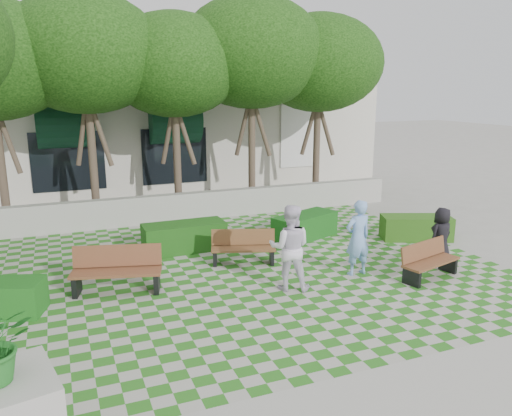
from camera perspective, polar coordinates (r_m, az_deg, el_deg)
name	(u,v)px	position (r m, az deg, el deg)	size (l,w,h in m)	color
ground	(260,287)	(11.08, 0.52, -8.99)	(90.00, 90.00, 0.00)	gray
lawn	(244,271)	(11.94, -1.34, -7.26)	(12.00, 12.00, 0.00)	#2B721E
sidewalk_south	(394,412)	(7.48, 15.52, -21.55)	(16.00, 2.00, 0.01)	#9E9B93
retaining_wall	(189,206)	(16.57, -7.72, 0.19)	(15.00, 0.36, 0.90)	#9E9B93
bench_east	(429,261)	(12.10, 19.14, -5.76)	(1.66, 0.92, 0.83)	brown
bench_mid	(243,248)	(12.38, -1.46, -4.55)	(1.66, 1.01, 0.83)	brown
bench_west	(117,271)	(11.07, -15.61, -6.91)	(1.96, 1.09, 0.98)	brown
hedge_east	(416,228)	(15.05, 17.82, -2.16)	(1.94, 0.78, 0.68)	#255015
hedge_midright	(305,226)	(14.50, 5.61, -2.08)	(2.02, 0.81, 0.71)	#134A15
hedge_midleft	(184,237)	(13.46, -8.20, -3.29)	(2.16, 0.86, 0.75)	#174612
planter_front	(2,406)	(6.60, -27.01, -19.48)	(1.33, 1.33, 1.99)	#9E9B93
person_blue	(358,238)	(11.73, 11.55, -3.36)	(0.65, 0.43, 1.78)	#7DA6E5
person_dark	(441,236)	(13.11, 20.40, -2.98)	(0.69, 0.45, 1.41)	black
person_white	(290,247)	(10.69, 3.88, -4.52)	(0.91, 0.71, 1.87)	white
tree_row	(123,55)	(15.56, -14.99, 16.55)	(17.70, 13.40, 7.41)	#47382B
building	(164,126)	(24.08, -10.45, 9.22)	(18.00, 8.92, 5.15)	beige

